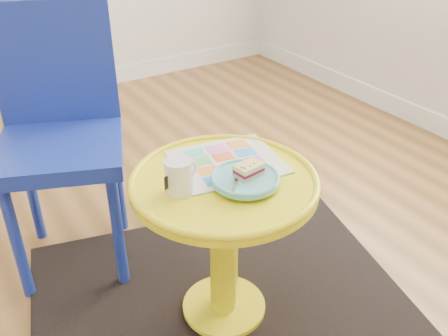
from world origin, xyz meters
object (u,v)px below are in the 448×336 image
chair (60,124)px  mug (179,175)px  side_table (224,220)px  newspaper (227,162)px  plate (245,179)px

chair → mug: size_ratio=8.63×
mug → side_table: bearing=-19.3°
mug → chair: bearing=91.3°
side_table → newspaper: newspaper is taller
newspaper → plate: plate is taller
side_table → newspaper: 0.18m
mug → newspaper: bearing=3.8°
chair → mug: bearing=-52.5°
newspaper → mug: bearing=-152.2°
newspaper → plate: 0.14m
chair → mug: (0.17, -0.60, 0.04)m
side_table → mug: size_ratio=5.08×
side_table → newspaper: (0.06, 0.08, 0.16)m
newspaper → mug: size_ratio=2.96×
side_table → plate: plate is taller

